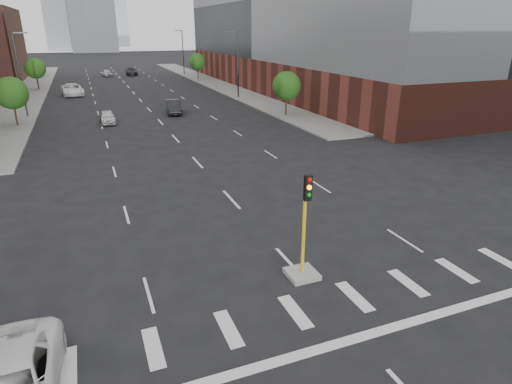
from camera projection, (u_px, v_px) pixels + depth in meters
sidewalk_left_far at (32, 91)px, 68.61m from camera, size 5.00×92.00×0.15m
sidewalk_right_far at (212, 82)px, 78.95m from camera, size 5.00×92.00×0.15m
building_right_main at (322, 18)px, 67.89m from camera, size 24.00×70.00×22.00m
median_traffic_signal at (303, 255)px, 17.04m from camera, size 1.20×1.20×4.40m
streetlight_right_a at (237, 62)px, 60.15m from camera, size 1.60×0.22×9.07m
streetlight_right_b at (183, 51)px, 90.52m from camera, size 1.60×0.22×9.07m
streetlight_left at (20, 72)px, 46.57m from camera, size 1.60×0.22×9.07m
tree_left_near at (11, 93)px, 42.61m from camera, size 3.20×3.20×4.85m
tree_left_far at (35, 68)px, 68.63m from camera, size 3.20×3.20×4.85m
tree_right_near at (287, 86)px, 47.92m from camera, size 3.20×3.20×4.85m
tree_right_far at (197, 62)px, 82.63m from camera, size 3.20×3.20×4.85m
car_near_left at (107, 117)px, 45.19m from camera, size 1.62×3.94×1.34m
car_mid_right at (174, 107)px, 50.38m from camera, size 2.33×4.95×1.57m
car_far_left at (72, 90)px, 63.90m from camera, size 3.43×6.41×1.71m
car_deep_right at (131, 71)px, 91.50m from camera, size 2.46×5.58×1.59m
car_distant at (106, 73)px, 89.10m from camera, size 2.44×4.56×1.48m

